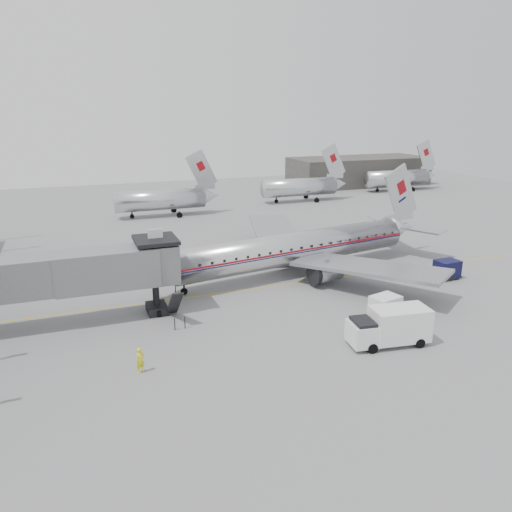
{
  "coord_description": "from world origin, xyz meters",
  "views": [
    {
      "loc": [
        -15.19,
        -35.78,
        16.64
      ],
      "look_at": [
        0.59,
        6.13,
        3.2
      ],
      "focal_mm": 35.0,
      "sensor_mm": 36.0,
      "label": 1
    }
  ],
  "objects_px": {
    "baggage_cart_white": "(385,306)",
    "ramp_worker": "(140,360)",
    "service_van": "(390,326)",
    "baggage_cart_navy": "(447,269)",
    "airliner": "(301,247)"
  },
  "relations": [
    {
      "from": "baggage_cart_white",
      "to": "ramp_worker",
      "type": "relative_size",
      "value": 1.59
    },
    {
      "from": "service_van",
      "to": "baggage_cart_navy",
      "type": "height_order",
      "value": "service_van"
    },
    {
      "from": "service_van",
      "to": "ramp_worker",
      "type": "xyz_separation_m",
      "value": [
        -17.5,
        2.27,
        -0.58
      ]
    },
    {
      "from": "airliner",
      "to": "ramp_worker",
      "type": "distance_m",
      "value": 24.08
    },
    {
      "from": "baggage_cart_navy",
      "to": "baggage_cart_white",
      "type": "relative_size",
      "value": 0.91
    },
    {
      "from": "baggage_cart_white",
      "to": "ramp_worker",
      "type": "height_order",
      "value": "baggage_cart_white"
    },
    {
      "from": "airliner",
      "to": "baggage_cart_navy",
      "type": "distance_m",
      "value": 14.83
    },
    {
      "from": "airliner",
      "to": "service_van",
      "type": "xyz_separation_m",
      "value": [
        -1.16,
        -17.39,
        -1.21
      ]
    },
    {
      "from": "service_van",
      "to": "baggage_cart_navy",
      "type": "bearing_deg",
      "value": 43.65
    },
    {
      "from": "service_van",
      "to": "airliner",
      "type": "bearing_deg",
      "value": 93.7
    },
    {
      "from": "service_van",
      "to": "baggage_cart_white",
      "type": "height_order",
      "value": "service_van"
    },
    {
      "from": "airliner",
      "to": "baggage_cart_white",
      "type": "xyz_separation_m",
      "value": [
        1.34,
        -13.24,
        -1.65
      ]
    },
    {
      "from": "service_van",
      "to": "ramp_worker",
      "type": "distance_m",
      "value": 17.66
    },
    {
      "from": "baggage_cart_navy",
      "to": "service_van",
      "type": "bearing_deg",
      "value": -147.39
    },
    {
      "from": "baggage_cart_navy",
      "to": "ramp_worker",
      "type": "distance_m",
      "value": 32.56
    }
  ]
}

